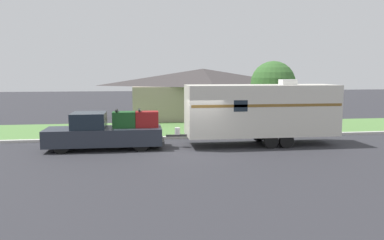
# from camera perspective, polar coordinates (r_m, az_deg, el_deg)

# --- Properties ---
(ground_plane) EXTENTS (120.00, 120.00, 0.00)m
(ground_plane) POSITION_cam_1_polar(r_m,az_deg,el_deg) (18.36, 1.07, -4.84)
(ground_plane) COLOR #2D2D33
(curb_strip) EXTENTS (80.00, 0.30, 0.14)m
(curb_strip) POSITION_cam_1_polar(r_m,az_deg,el_deg) (21.99, -0.45, -2.62)
(curb_strip) COLOR beige
(curb_strip) RESTS_ON ground_plane
(lawn_strip) EXTENTS (80.00, 7.00, 0.03)m
(lawn_strip) POSITION_cam_1_polar(r_m,az_deg,el_deg) (25.57, -1.51, -1.35)
(lawn_strip) COLOR #568442
(lawn_strip) RESTS_ON ground_plane
(house_across_street) EXTENTS (12.86, 7.65, 4.16)m
(house_across_street) POSITION_cam_1_polar(r_m,az_deg,el_deg) (32.39, 1.68, 4.28)
(house_across_street) COLOR gray
(house_across_street) RESTS_ON ground_plane
(pickup_truck) EXTENTS (5.86, 1.90, 2.00)m
(pickup_truck) POSITION_cam_1_polar(r_m,az_deg,el_deg) (19.33, -13.09, -1.80)
(pickup_truck) COLOR black
(pickup_truck) RESTS_ON ground_plane
(travel_trailer) EXTENTS (9.03, 2.31, 3.48)m
(travel_trailer) POSITION_cam_1_polar(r_m,az_deg,el_deg) (20.14, 10.51, 1.50)
(travel_trailer) COLOR black
(travel_trailer) RESTS_ON ground_plane
(mailbox) EXTENTS (0.48, 0.20, 1.23)m
(mailbox) POSITION_cam_1_polar(r_m,az_deg,el_deg) (24.52, 16.26, 0.19)
(mailbox) COLOR brown
(mailbox) RESTS_ON ground_plane
(tree_in_yard) EXTENTS (2.92, 2.92, 4.59)m
(tree_in_yard) POSITION_cam_1_polar(r_m,az_deg,el_deg) (25.30, 12.24, 5.46)
(tree_in_yard) COLOR brown
(tree_in_yard) RESTS_ON ground_plane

